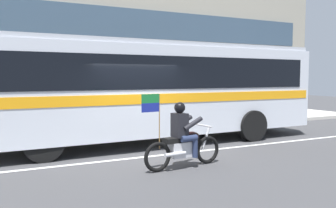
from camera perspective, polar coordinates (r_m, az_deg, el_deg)
The scene contains 6 objects.
ground_plane at distance 10.09m, azimuth -5.14°, elevation -7.90°, with size 60.00×60.00×0.00m, color #3D3D3F.
sidewalk_curb at distance 14.89m, azimuth -12.18°, elevation -3.70°, with size 28.00×3.80×0.15m, color #B7B2A8.
lane_center_stripe at distance 9.55m, azimuth -3.84°, elevation -8.58°, with size 26.60×0.14×0.01m, color silver.
transit_bus at distance 11.36m, azimuth -2.50°, elevation 3.07°, with size 11.44×2.86×3.22m.
motorcycle_with_rider at distance 8.31m, azimuth 2.45°, elevation -5.86°, with size 2.19×0.66×1.78m.
fire_hydrant at distance 13.51m, azimuth -24.59°, elevation -2.92°, with size 0.22×0.30×0.75m.
Camera 1 is at (-3.51, -9.22, 2.14)m, focal length 37.48 mm.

